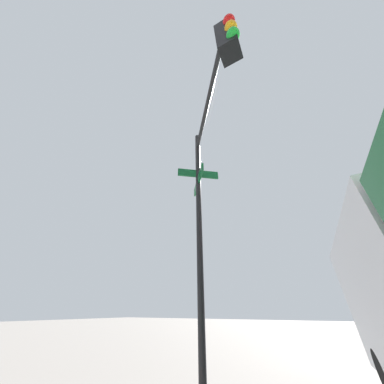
{
  "coord_description": "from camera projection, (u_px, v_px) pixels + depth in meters",
  "views": [
    {
      "loc": [
        -3.7,
        -5.32,
        1.78
      ],
      "look_at": [
        -7.26,
        -7.24,
        4.34
      ],
      "focal_mm": 17.61,
      "sensor_mm": 36.0,
      "label": 1
    }
  ],
  "objects": [
    {
      "name": "traffic_signal_near",
      "position": [
        209.0,
        154.0,
        3.45
      ],
      "size": [
        2.72,
        2.12,
        5.97
      ],
      "color": "black",
      "rests_on": "ground_plane"
    }
  ]
}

